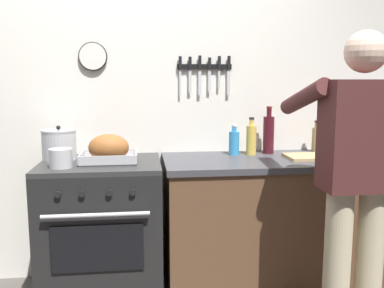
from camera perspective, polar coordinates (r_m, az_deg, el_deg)
name	(u,v)px	position (r m, az deg, el deg)	size (l,w,h in m)	color
wall_back	(135,96)	(3.06, -7.75, 6.37)	(6.00, 0.13, 2.60)	white
counter_block	(312,220)	(3.09, 15.93, -9.81)	(2.03, 0.65, 0.90)	brown
stove	(103,229)	(2.87, -11.98, -11.22)	(0.76, 0.67, 0.90)	black
person_cook	(357,171)	(2.35, 21.32, -3.40)	(0.51, 0.63, 1.66)	#C6B793
roasting_pan	(109,150)	(2.70, -11.16, -0.78)	(0.35, 0.26, 0.18)	#B7B7BC
stock_pot	(59,144)	(2.90, -17.49, -0.06)	(0.22, 0.22, 0.22)	#B7B7BC
saucepan	(61,158)	(2.63, -17.29, -1.84)	(0.14, 0.14, 0.11)	#B7B7BC
cutting_board	(313,157)	(2.93, 16.05, -1.65)	(0.36, 0.24, 0.02)	tan
bottle_hot_sauce	(334,141)	(3.29, 18.55, 0.34)	(0.04, 0.04, 0.16)	red
bottle_wine_red	(269,134)	(3.04, 10.29, 1.37)	(0.08, 0.08, 0.33)	#47141E
bottle_cooking_oil	(251,139)	(2.97, 7.99, 0.66)	(0.07, 0.07, 0.26)	gold
bottle_vinegar	(316,139)	(3.18, 16.36, 0.66)	(0.06, 0.06, 0.23)	#997F4C
bottle_dish_soap	(234,142)	(2.95, 5.69, 0.23)	(0.07, 0.07, 0.21)	#338CCC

